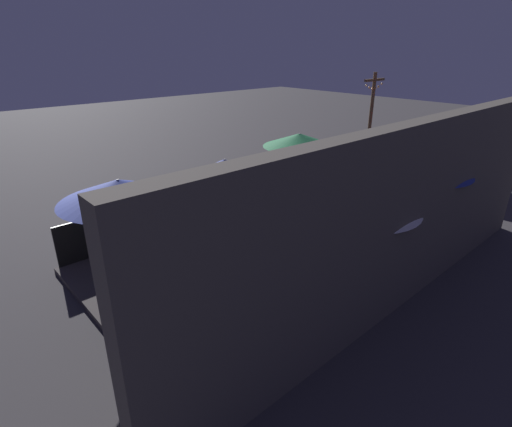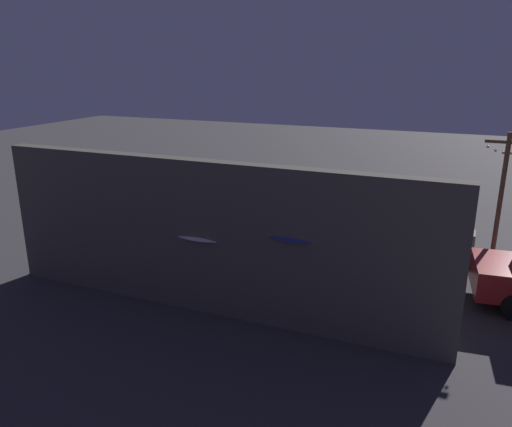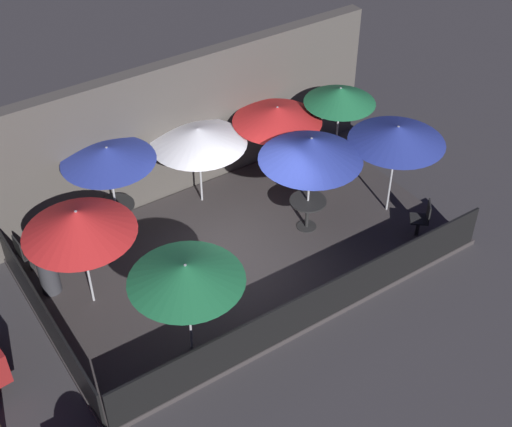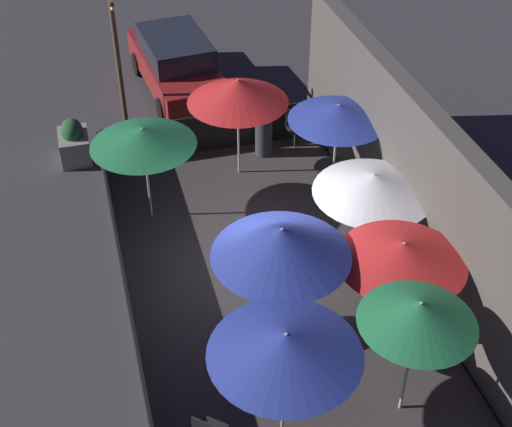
{
  "view_description": "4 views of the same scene",
  "coord_description": "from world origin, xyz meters",
  "px_view_note": "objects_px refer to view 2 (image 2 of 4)",
  "views": [
    {
      "loc": [
        6.28,
        5.94,
        4.6
      ],
      "look_at": [
        0.53,
        -0.47,
        0.98
      ],
      "focal_mm": 28.0,
      "sensor_mm": 36.0,
      "label": 1
    },
    {
      "loc": [
        -4.98,
        12.02,
        5.51
      ],
      "look_at": [
        0.24,
        -0.48,
        1.33
      ],
      "focal_mm": 35.0,
      "sensor_mm": 36.0,
      "label": 2
    },
    {
      "loc": [
        -6.29,
        -9.91,
        10.74
      ],
      "look_at": [
        0.17,
        -0.26,
        1.26
      ],
      "focal_mm": 50.0,
      "sensor_mm": 36.0,
      "label": 3
    },
    {
      "loc": [
        9.71,
        -2.76,
        9.54
      ],
      "look_at": [
        -0.46,
        0.02,
        1.21
      ],
      "focal_mm": 50.0,
      "sensor_mm": 36.0,
      "label": 4
    }
  ],
  "objects_px": {
    "patio_umbrella_4": "(118,184)",
    "patio_chair_1": "(179,212)",
    "patio_umbrella_1": "(206,179)",
    "planter_box": "(457,237)",
    "patio_umbrella_0": "(304,219)",
    "patio_umbrella_7": "(157,171)",
    "patio_umbrella_2": "(383,206)",
    "patio_chair_0": "(402,301)",
    "dining_table_0": "(302,283)",
    "patio_umbrella_5": "(357,186)",
    "patio_umbrella_3": "(218,218)",
    "patio_umbrella_6": "(155,203)",
    "patron_0": "(399,279)",
    "light_post": "(501,197)",
    "dining_table_1": "(207,231)"
  },
  "relations": [
    {
      "from": "patio_umbrella_1",
      "to": "patio_umbrella_6",
      "type": "height_order",
      "value": "patio_umbrella_1"
    },
    {
      "from": "patio_umbrella_1",
      "to": "patio_umbrella_5",
      "type": "xyz_separation_m",
      "value": [
        -3.97,
        -1.63,
        -0.2
      ]
    },
    {
      "from": "patio_umbrella_1",
      "to": "planter_box",
      "type": "distance_m",
      "value": 7.63
    },
    {
      "from": "patio_chair_1",
      "to": "planter_box",
      "type": "relative_size",
      "value": 0.86
    },
    {
      "from": "patio_umbrella_0",
      "to": "dining_table_0",
      "type": "height_order",
      "value": "patio_umbrella_0"
    },
    {
      "from": "patio_umbrella_2",
      "to": "patio_chair_1",
      "type": "distance_m",
      "value": 7.51
    },
    {
      "from": "patio_umbrella_2",
      "to": "dining_table_1",
      "type": "height_order",
      "value": "patio_umbrella_2"
    },
    {
      "from": "patron_0",
      "to": "light_post",
      "type": "relative_size",
      "value": 0.36
    },
    {
      "from": "patio_umbrella_4",
      "to": "patio_chair_0",
      "type": "xyz_separation_m",
      "value": [
        -7.77,
        0.73,
        -1.64
      ]
    },
    {
      "from": "patio_umbrella_4",
      "to": "patio_chair_1",
      "type": "distance_m",
      "value": 3.49
    },
    {
      "from": "patio_umbrella_2",
      "to": "patio_chair_1",
      "type": "xyz_separation_m",
      "value": [
        6.99,
        -2.22,
        -1.59
      ]
    },
    {
      "from": "patio_umbrella_4",
      "to": "patron_0",
      "type": "relative_size",
      "value": 1.72
    },
    {
      "from": "patio_umbrella_1",
      "to": "patio_umbrella_3",
      "type": "xyz_separation_m",
      "value": [
        -1.49,
        2.21,
        -0.33
      ]
    },
    {
      "from": "patron_0",
      "to": "planter_box",
      "type": "distance_m",
      "value": 4.48
    },
    {
      "from": "patio_umbrella_0",
      "to": "patio_umbrella_5",
      "type": "height_order",
      "value": "patio_umbrella_0"
    },
    {
      "from": "patio_umbrella_2",
      "to": "dining_table_1",
      "type": "distance_m",
      "value": 5.28
    },
    {
      "from": "planter_box",
      "to": "light_post",
      "type": "distance_m",
      "value": 2.31
    },
    {
      "from": "patio_umbrella_1",
      "to": "patio_umbrella_6",
      "type": "xyz_separation_m",
      "value": [
        0.46,
        1.88,
        -0.26
      ]
    },
    {
      "from": "patio_umbrella_6",
      "to": "patron_0",
      "type": "xyz_separation_m",
      "value": [
        -6.09,
        -0.57,
        -1.29
      ]
    },
    {
      "from": "patio_umbrella_1",
      "to": "patio_chair_1",
      "type": "relative_size",
      "value": 2.65
    },
    {
      "from": "patio_umbrella_2",
      "to": "patio_umbrella_4",
      "type": "distance_m",
      "value": 7.04
    },
    {
      "from": "patio_umbrella_3",
      "to": "patio_umbrella_7",
      "type": "distance_m",
      "value": 4.43
    },
    {
      "from": "patio_umbrella_7",
      "to": "patio_umbrella_3",
      "type": "bearing_deg",
      "value": 141.51
    },
    {
      "from": "dining_table_1",
      "to": "patio_umbrella_1",
      "type": "bearing_deg",
      "value": 180.0
    },
    {
      "from": "patio_umbrella_5",
      "to": "patron_0",
      "type": "xyz_separation_m",
      "value": [
        -1.66,
        2.94,
        -1.35
      ]
    },
    {
      "from": "patio_umbrella_3",
      "to": "patio_umbrella_6",
      "type": "distance_m",
      "value": 1.98
    },
    {
      "from": "patio_umbrella_0",
      "to": "dining_table_0",
      "type": "distance_m",
      "value": 1.51
    },
    {
      "from": "patio_umbrella_1",
      "to": "dining_table_0",
      "type": "relative_size",
      "value": 2.88
    },
    {
      "from": "patio_umbrella_1",
      "to": "patio_umbrella_2",
      "type": "distance_m",
      "value": 5.07
    },
    {
      "from": "patron_0",
      "to": "patio_umbrella_1",
      "type": "bearing_deg",
      "value": 128.77
    },
    {
      "from": "patio_umbrella_0",
      "to": "dining_table_1",
      "type": "bearing_deg",
      "value": -32.38
    },
    {
      "from": "patio_umbrella_0",
      "to": "patio_umbrella_5",
      "type": "xyz_separation_m",
      "value": [
        -0.34,
        -3.93,
        -0.13
      ]
    },
    {
      "from": "patio_umbrella_7",
      "to": "dining_table_0",
      "type": "bearing_deg",
      "value": 153.09
    },
    {
      "from": "patio_umbrella_7",
      "to": "patio_chair_1",
      "type": "distance_m",
      "value": 1.96
    },
    {
      "from": "patio_umbrella_0",
      "to": "patio_umbrella_3",
      "type": "height_order",
      "value": "patio_umbrella_0"
    },
    {
      "from": "patio_umbrella_1",
      "to": "planter_box",
      "type": "relative_size",
      "value": 2.29
    },
    {
      "from": "planter_box",
      "to": "light_post",
      "type": "bearing_deg",
      "value": 124.3
    },
    {
      "from": "patio_umbrella_4",
      "to": "patio_umbrella_6",
      "type": "bearing_deg",
      "value": 162.86
    },
    {
      "from": "patio_umbrella_1",
      "to": "patio_umbrella_2",
      "type": "relative_size",
      "value": 1.03
    },
    {
      "from": "patio_umbrella_2",
      "to": "patio_umbrella_4",
      "type": "relative_size",
      "value": 1.0
    },
    {
      "from": "dining_table_0",
      "to": "patio_chair_0",
      "type": "relative_size",
      "value": 0.91
    },
    {
      "from": "patio_umbrella_0",
      "to": "patio_umbrella_7",
      "type": "relative_size",
      "value": 0.98
    },
    {
      "from": "patio_umbrella_6",
      "to": "patio_chair_0",
      "type": "distance_m",
      "value": 6.44
    },
    {
      "from": "patio_umbrella_5",
      "to": "patio_umbrella_4",
      "type": "bearing_deg",
      "value": 27.28
    },
    {
      "from": "planter_box",
      "to": "patio_chair_1",
      "type": "bearing_deg",
      "value": 8.83
    },
    {
      "from": "patio_umbrella_4",
      "to": "planter_box",
      "type": "distance_m",
      "value": 9.95
    },
    {
      "from": "patio_umbrella_7",
      "to": "patio_umbrella_0",
      "type": "bearing_deg",
      "value": 153.09
    },
    {
      "from": "patio_umbrella_3",
      "to": "patio_umbrella_4",
      "type": "bearing_deg",
      "value": -12.91
    },
    {
      "from": "patio_umbrella_3",
      "to": "patio_umbrella_5",
      "type": "xyz_separation_m",
      "value": [
        -2.48,
        -3.84,
        0.13
      ]
    },
    {
      "from": "patron_0",
      "to": "light_post",
      "type": "bearing_deg",
      "value": 17.72
    }
  ]
}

